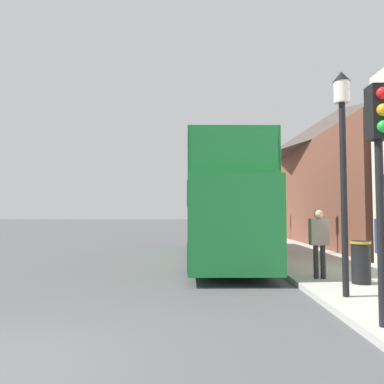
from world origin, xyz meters
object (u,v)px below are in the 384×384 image
at_px(lamp_post_third, 245,185).
at_px(pedestrian_third, 319,237).
at_px(lamp_post_nearest, 343,140).
at_px(lamp_post_second, 270,171).
at_px(traffic_signal, 379,148).
at_px(tour_bus, 218,213).
at_px(litter_bin, 361,261).
at_px(parked_car_ahead_of_bus, 218,231).

bearing_deg(lamp_post_third, pedestrian_third, -89.41).
bearing_deg(lamp_post_nearest, lamp_post_second, 89.86).
xyz_separation_m(pedestrian_third, traffic_signal, (-0.39, -4.12, 1.63)).
xyz_separation_m(pedestrian_third, lamp_post_nearest, (-0.15, -2.09, 2.16)).
bearing_deg(lamp_post_nearest, tour_bus, 106.57).
bearing_deg(traffic_signal, lamp_post_second, 88.49).
height_order(lamp_post_nearest, litter_bin, lamp_post_nearest).
distance_m(pedestrian_third, litter_bin, 1.17).
distance_m(lamp_post_second, lamp_post_third, 7.85).
bearing_deg(traffic_signal, pedestrian_third, 84.57).
bearing_deg(pedestrian_third, lamp_post_second, 91.30).
bearing_deg(pedestrian_third, lamp_post_third, 90.59).
height_order(pedestrian_third, traffic_signal, traffic_signal).
distance_m(tour_bus, lamp_post_second, 2.85).
bearing_deg(pedestrian_third, lamp_post_nearest, -94.10).
height_order(lamp_post_second, lamp_post_third, lamp_post_second).
bearing_deg(tour_bus, parked_car_ahead_of_bus, 85.75).
height_order(pedestrian_third, lamp_post_third, lamp_post_third).
xyz_separation_m(pedestrian_third, litter_bin, (0.77, -0.69, -0.53)).
relative_size(traffic_signal, lamp_post_nearest, 0.79).
distance_m(parked_car_ahead_of_bus, litter_bin, 14.34).
xyz_separation_m(lamp_post_second, lamp_post_third, (-0.01, 7.85, -0.02)).
bearing_deg(litter_bin, lamp_post_nearest, -123.47).
bearing_deg(litter_bin, parked_car_ahead_of_bus, 100.60).
xyz_separation_m(parked_car_ahead_of_bus, lamp_post_second, (1.73, -7.63, 2.90)).
relative_size(lamp_post_nearest, lamp_post_third, 0.94).
xyz_separation_m(pedestrian_third, lamp_post_third, (-0.14, 13.62, 2.35)).
height_order(lamp_post_third, litter_bin, lamp_post_third).
relative_size(lamp_post_second, lamp_post_third, 1.01).
height_order(parked_car_ahead_of_bus, lamp_post_third, lamp_post_third).
xyz_separation_m(parked_car_ahead_of_bus, pedestrian_third, (1.86, -13.40, 0.53)).
distance_m(lamp_post_nearest, lamp_post_second, 7.86).
height_order(tour_bus, traffic_signal, tour_bus).
bearing_deg(litter_bin, lamp_post_second, 97.97).
xyz_separation_m(tour_bus, lamp_post_second, (2.19, 0.56, 1.74)).
bearing_deg(tour_bus, pedestrian_third, -67.06).
height_order(lamp_post_second, litter_bin, lamp_post_second).
distance_m(tour_bus, litter_bin, 6.76).
xyz_separation_m(tour_bus, litter_bin, (3.09, -5.90, -1.16)).
bearing_deg(lamp_post_second, lamp_post_third, 90.06).
bearing_deg(parked_car_ahead_of_bus, traffic_signal, -83.02).
relative_size(lamp_post_second, litter_bin, 4.89).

